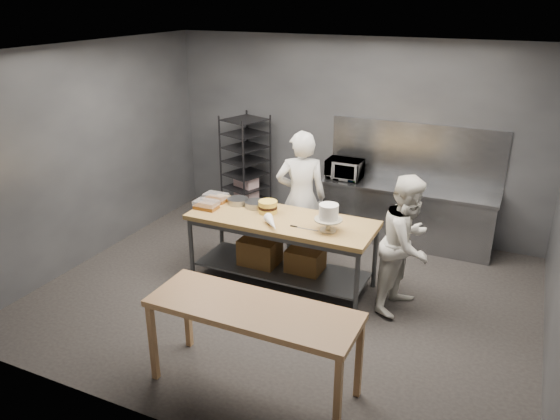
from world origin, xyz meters
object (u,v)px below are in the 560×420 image
object	(u,v)px
near_counter	(253,315)
microwave	(344,169)
work_table	(280,242)
chef_behind	(301,198)
speed_rack	(246,169)
layer_cake	(268,207)
frosted_cake_stand	(329,215)
chef_right	(407,244)

from	to	relation	value
near_counter	microwave	bearing A→B (deg)	96.38
work_table	chef_behind	bearing A→B (deg)	90.77
near_counter	speed_rack	bearing A→B (deg)	119.07
layer_cake	frosted_cake_stand	bearing A→B (deg)	-13.73
frosted_cake_stand	chef_behind	bearing A→B (deg)	130.13
layer_cake	chef_right	bearing A→B (deg)	-0.75
near_counter	microwave	distance (m)	3.94
near_counter	layer_cake	xyz separation A→B (m)	(-0.86, 2.09, 0.19)
work_table	chef_behind	distance (m)	0.79
work_table	layer_cake	distance (m)	0.49
near_counter	layer_cake	distance (m)	2.27
near_counter	frosted_cake_stand	size ratio (longest dim) A/B	5.88
microwave	frosted_cake_stand	world-z (taller)	frosted_cake_stand
chef_right	near_counter	bearing A→B (deg)	168.65
near_counter	microwave	world-z (taller)	microwave
frosted_cake_stand	microwave	bearing A→B (deg)	103.38
speed_rack	chef_behind	world-z (taller)	chef_behind
chef_behind	speed_rack	bearing A→B (deg)	-60.94
chef_behind	frosted_cake_stand	distance (m)	1.11
work_table	speed_rack	bearing A→B (deg)	129.13
near_counter	chef_right	bearing A→B (deg)	64.94
near_counter	microwave	xyz separation A→B (m)	(-0.44, 3.91, 0.24)
speed_rack	work_table	bearing A→B (deg)	-50.87
chef_behind	microwave	bearing A→B (deg)	-123.76
near_counter	work_table	bearing A→B (deg)	107.84
speed_rack	near_counter	bearing A→B (deg)	-60.93
speed_rack	microwave	xyz separation A→B (m)	(1.69, 0.08, 0.19)
chef_behind	microwave	distance (m)	1.23
chef_behind	work_table	bearing A→B (deg)	67.26
work_table	chef_right	bearing A→B (deg)	2.10
work_table	layer_cake	xyz separation A→B (m)	(-0.22, 0.08, 0.43)
microwave	chef_behind	bearing A→B (deg)	-100.25
chef_right	layer_cake	distance (m)	1.84
microwave	near_counter	bearing A→B (deg)	-83.62
layer_cake	microwave	bearing A→B (deg)	76.76
work_table	microwave	distance (m)	1.97
chef_behind	chef_right	size ratio (longest dim) A/B	1.13
speed_rack	chef_behind	size ratio (longest dim) A/B	0.92
work_table	speed_rack	xyz separation A→B (m)	(-1.48, 1.82, 0.28)
speed_rack	layer_cake	xyz separation A→B (m)	(1.26, -1.74, 0.14)
microwave	frosted_cake_stand	distance (m)	2.10
near_counter	chef_behind	distance (m)	2.78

